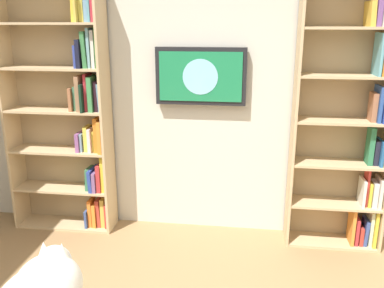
{
  "coord_description": "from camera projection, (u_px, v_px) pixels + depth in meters",
  "views": [
    {
      "loc": [
        -0.46,
        1.35,
        1.86
      ],
      "look_at": [
        -0.11,
        -1.13,
        1.13
      ],
      "focal_mm": 38.64,
      "sensor_mm": 36.0,
      "label": 1
    }
  ],
  "objects": [
    {
      "name": "wall_back",
      "position": [
        196.0,
        84.0,
        3.61
      ],
      "size": [
        4.52,
        0.06,
        2.7
      ],
      "primitive_type": "cube",
      "color": "beige",
      "rests_on": "ground"
    },
    {
      "name": "bookshelf_left",
      "position": [
        353.0,
        120.0,
        3.35
      ],
      "size": [
        0.78,
        0.28,
        2.2
      ],
      "color": "tan",
      "rests_on": "ground"
    },
    {
      "name": "bookshelf_right",
      "position": [
        71.0,
        112.0,
        3.67
      ],
      "size": [
        0.92,
        0.28,
        2.24
      ],
      "color": "tan",
      "rests_on": "ground"
    },
    {
      "name": "wall_mounted_tv",
      "position": [
        201.0,
        76.0,
        3.5
      ],
      "size": [
        0.77,
        0.07,
        0.49
      ],
      "color": "black"
    }
  ]
}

